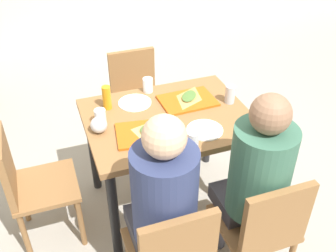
# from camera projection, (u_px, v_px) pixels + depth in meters

# --- Properties ---
(ground_plane) EXTENTS (10.00, 10.00, 0.02)m
(ground_plane) POSITION_uv_depth(u_px,v_px,m) (168.00, 202.00, 2.93)
(ground_plane) COLOR #9E998E
(main_table) EXTENTS (1.04, 0.80, 0.77)m
(main_table) POSITION_uv_depth(u_px,v_px,m) (168.00, 130.00, 2.54)
(main_table) COLOR olive
(main_table) RESTS_ON ground_plane
(chair_near_right) EXTENTS (0.40, 0.40, 0.84)m
(chair_near_right) POSITION_uv_depth(u_px,v_px,m) (262.00, 226.00, 2.11)
(chair_near_right) COLOR olive
(chair_near_right) RESTS_ON ground_plane
(chair_far_side) EXTENTS (0.40, 0.40, 0.84)m
(chair_far_side) POSITION_uv_depth(u_px,v_px,m) (136.00, 94.00, 3.24)
(chair_far_side) COLOR olive
(chair_far_side) RESTS_ON ground_plane
(chair_left_end) EXTENTS (0.40, 0.40, 0.84)m
(chair_left_end) POSITION_uv_depth(u_px,v_px,m) (29.00, 182.00, 2.39)
(chair_left_end) COLOR olive
(chair_left_end) RESTS_ON ground_plane
(person_in_red) EXTENTS (0.32, 0.42, 1.25)m
(person_in_red) POSITION_uv_depth(u_px,v_px,m) (162.00, 200.00, 1.93)
(person_in_red) COLOR #383842
(person_in_red) RESTS_ON ground_plane
(person_in_brown_jacket) EXTENTS (0.32, 0.42, 1.25)m
(person_in_brown_jacket) POSITION_uv_depth(u_px,v_px,m) (255.00, 176.00, 2.07)
(person_in_brown_jacket) COLOR #383842
(person_in_brown_jacket) RESTS_ON ground_plane
(tray_red_near) EXTENTS (0.39, 0.31, 0.02)m
(tray_red_near) POSITION_uv_depth(u_px,v_px,m) (147.00, 133.00, 2.32)
(tray_red_near) COLOR #D85914
(tray_red_near) RESTS_ON main_table
(tray_red_far) EXTENTS (0.37, 0.27, 0.02)m
(tray_red_far) POSITION_uv_depth(u_px,v_px,m) (188.00, 101.00, 2.62)
(tray_red_far) COLOR #D85914
(tray_red_far) RESTS_ON main_table
(paper_plate_center) EXTENTS (0.22, 0.22, 0.01)m
(paper_plate_center) POSITION_uv_depth(u_px,v_px,m) (135.00, 103.00, 2.60)
(paper_plate_center) COLOR white
(paper_plate_center) RESTS_ON main_table
(paper_plate_near_edge) EXTENTS (0.22, 0.22, 0.01)m
(paper_plate_near_edge) POSITION_uv_depth(u_px,v_px,m) (205.00, 130.00, 2.35)
(paper_plate_near_edge) COLOR white
(paper_plate_near_edge) RESTS_ON main_table
(pizza_slice_a) EXTENTS (0.23, 0.23, 0.02)m
(pizza_slice_a) POSITION_uv_depth(u_px,v_px,m) (150.00, 131.00, 2.31)
(pizza_slice_a) COLOR #DBAD60
(pizza_slice_a) RESTS_ON tray_red_near
(pizza_slice_b) EXTENTS (0.24, 0.25, 0.02)m
(pizza_slice_b) POSITION_uv_depth(u_px,v_px,m) (189.00, 97.00, 2.63)
(pizza_slice_b) COLOR tan
(pizza_slice_b) RESTS_ON tray_red_far
(plastic_cup_a) EXTENTS (0.07, 0.07, 0.10)m
(plastic_cup_a) POSITION_uv_depth(u_px,v_px,m) (148.00, 85.00, 2.70)
(plastic_cup_a) COLOR white
(plastic_cup_a) RESTS_ON main_table
(plastic_cup_b) EXTENTS (0.07, 0.07, 0.10)m
(plastic_cup_b) POSITION_uv_depth(u_px,v_px,m) (193.00, 140.00, 2.20)
(plastic_cup_b) COLOR white
(plastic_cup_b) RESTS_ON main_table
(plastic_cup_c) EXTENTS (0.07, 0.07, 0.10)m
(plastic_cup_c) POSITION_uv_depth(u_px,v_px,m) (100.00, 117.00, 2.38)
(plastic_cup_c) COLOR white
(plastic_cup_c) RESTS_ON main_table
(soda_can) EXTENTS (0.07, 0.07, 0.12)m
(soda_can) POSITION_uv_depth(u_px,v_px,m) (230.00, 94.00, 2.58)
(soda_can) COLOR #B7BCC6
(soda_can) RESTS_ON main_table
(condiment_bottle) EXTENTS (0.06, 0.06, 0.16)m
(condiment_bottle) POSITION_uv_depth(u_px,v_px,m) (107.00, 98.00, 2.51)
(condiment_bottle) COLOR orange
(condiment_bottle) RESTS_ON main_table
(foil_bundle) EXTENTS (0.10, 0.10, 0.10)m
(foil_bundle) POSITION_uv_depth(u_px,v_px,m) (99.00, 125.00, 2.31)
(foil_bundle) COLOR silver
(foil_bundle) RESTS_ON main_table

